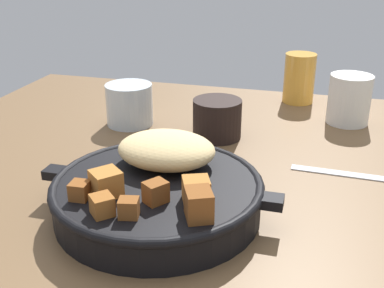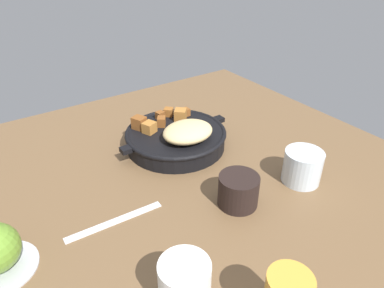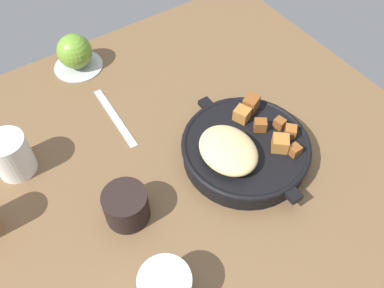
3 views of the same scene
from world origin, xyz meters
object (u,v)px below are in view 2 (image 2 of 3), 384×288
(butter_knife, at_px, (115,221))
(white_creamer_pitcher, at_px, (185,287))
(coffee_mug_dark, at_px, (238,190))
(cast_iron_skillet, at_px, (177,136))
(water_glass_short, at_px, (302,167))

(butter_knife, height_order, white_creamer_pitcher, white_creamer_pitcher)
(white_creamer_pitcher, xyz_separation_m, coffee_mug_dark, (-0.21, -0.13, -0.01))
(cast_iron_skillet, bearing_deg, coffee_mug_dark, 86.49)
(butter_knife, distance_m, white_creamer_pitcher, 0.23)
(cast_iron_skillet, height_order, white_creamer_pitcher, white_creamer_pitcher)
(butter_knife, bearing_deg, water_glass_short, 166.71)
(white_creamer_pitcher, bearing_deg, water_glass_short, -163.62)
(white_creamer_pitcher, height_order, coffee_mug_dark, white_creamer_pitcher)
(water_glass_short, bearing_deg, cast_iron_skillet, -61.40)
(butter_knife, relative_size, white_creamer_pitcher, 2.16)
(cast_iron_skillet, xyz_separation_m, coffee_mug_dark, (0.02, 0.25, 0.00))
(cast_iron_skillet, distance_m, butter_knife, 0.30)
(cast_iron_skillet, relative_size, white_creamer_pitcher, 3.38)
(cast_iron_skillet, xyz_separation_m, butter_knife, (0.24, 0.16, -0.03))
(white_creamer_pitcher, relative_size, water_glass_short, 1.06)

